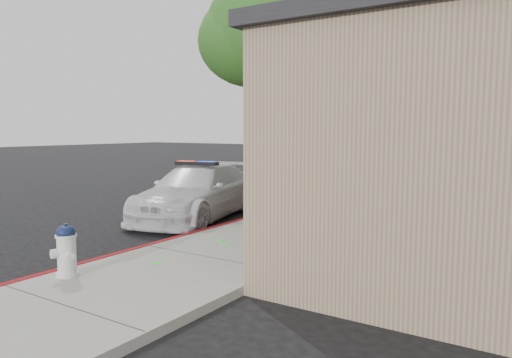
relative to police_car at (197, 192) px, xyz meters
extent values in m
plane|color=black|center=(1.55, -3.52, -0.76)|extent=(120.00, 120.00, 0.00)
cube|color=gray|center=(3.15, -0.52, -0.68)|extent=(3.20, 60.00, 0.15)
cube|color=maroon|center=(1.61, -0.52, -0.68)|extent=(0.14, 60.00, 0.16)
cube|color=black|center=(4.72, -2.52, 1.19)|extent=(0.08, 1.48, 1.68)
cube|color=black|center=(4.72, 0.48, 1.19)|extent=(0.08, 1.48, 1.68)
cube|color=black|center=(4.72, 3.48, 1.19)|extent=(0.08, 1.48, 1.68)
cube|color=black|center=(4.72, 6.48, 1.19)|extent=(0.08, 1.48, 1.68)
cube|color=black|center=(4.72, 9.48, 1.19)|extent=(0.08, 1.48, 1.68)
cube|color=black|center=(4.72, 12.48, 1.19)|extent=(0.08, 1.48, 1.68)
cube|color=black|center=(4.72, 15.48, 1.19)|extent=(0.08, 1.48, 1.68)
imported|color=silver|center=(0.00, 0.00, 0.00)|extent=(3.24, 5.55, 1.51)
cube|color=black|center=(0.00, 0.00, 0.81)|extent=(1.23, 0.54, 0.10)
cube|color=red|center=(-0.31, -0.07, 0.82)|extent=(0.56, 0.35, 0.11)
cube|color=#0C27D2|center=(0.31, 0.07, 0.82)|extent=(0.56, 0.35, 0.11)
cylinder|color=silver|center=(2.07, -5.69, -0.58)|extent=(0.36, 0.36, 0.06)
cylinder|color=silver|center=(2.07, -5.69, -0.25)|extent=(0.30, 0.30, 0.58)
cylinder|color=silver|center=(2.07, -5.69, 0.06)|extent=(0.34, 0.34, 0.04)
ellipsoid|color=#111C3F|center=(2.07, -5.69, 0.12)|extent=(0.31, 0.31, 0.23)
cylinder|color=#111C3F|center=(2.07, -5.69, 0.23)|extent=(0.07, 0.07, 0.06)
cylinder|color=silver|center=(1.90, -5.63, -0.23)|extent=(0.16, 0.15, 0.12)
cylinder|color=silver|center=(2.24, -5.75, -0.23)|extent=(0.16, 0.15, 0.12)
cylinder|color=silver|center=(2.01, -5.86, -0.21)|extent=(0.18, 0.17, 0.15)
cylinder|color=black|center=(2.61, -0.14, 1.29)|extent=(0.27, 0.27, 3.79)
ellipsoid|color=#2D5C1C|center=(2.61, -0.14, 4.13)|extent=(3.37, 3.37, 2.86)
ellipsoid|color=#2D5C1C|center=(3.13, 0.17, 3.81)|extent=(2.52, 2.52, 2.15)
ellipsoid|color=#2D5C1C|center=(2.18, -0.46, 3.92)|extent=(2.63, 2.63, 2.24)
cylinder|color=black|center=(2.25, 2.39, 1.40)|extent=(0.28, 0.28, 4.02)
ellipsoid|color=#20551A|center=(2.25, 2.39, 4.38)|extent=(3.36, 3.36, 2.86)
ellipsoid|color=#20551A|center=(2.66, 2.75, 4.06)|extent=(2.71, 2.71, 2.31)
ellipsoid|color=#20551A|center=(1.84, 2.14, 4.17)|extent=(2.60, 2.60, 2.21)
cylinder|color=black|center=(2.58, 11.74, 1.29)|extent=(0.28, 0.28, 3.79)
ellipsoid|color=#19501B|center=(2.58, 11.74, 4.16)|extent=(3.25, 3.25, 2.76)
ellipsoid|color=#19501B|center=(3.16, 11.86, 3.83)|extent=(2.49, 2.49, 2.12)
ellipsoid|color=#19501B|center=(2.21, 11.48, 3.94)|extent=(2.60, 2.60, 2.21)
camera|label=1|loc=(8.81, -10.33, 1.78)|focal=33.52mm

